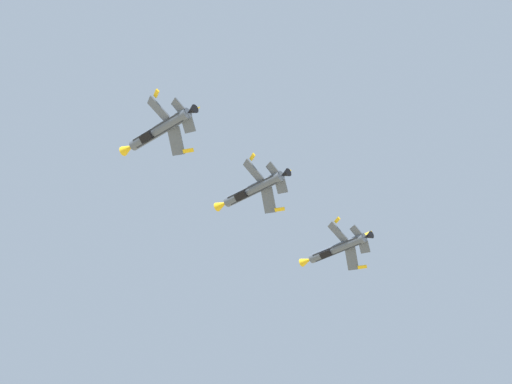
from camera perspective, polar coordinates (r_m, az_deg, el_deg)
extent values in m
cylinder|color=#4C5666|center=(130.95, -6.20, 4.00)|extent=(7.32, 11.31, 1.70)
cube|color=#232833|center=(130.59, -6.32, 3.94)|extent=(6.04, 9.44, 1.31)
cone|color=yellow|center=(135.63, -8.19, 2.80)|extent=(2.53, 2.86, 1.56)
cone|color=black|center=(126.75, -4.18, 5.21)|extent=(1.97, 2.06, 1.36)
ellipsoid|color=#192333|center=(133.14, -6.79, 3.63)|extent=(2.92, 3.55, 1.56)
cube|color=black|center=(131.73, -7.02, 3.53)|extent=(2.27, 2.59, 1.37)
cube|color=#4C5666|center=(129.93, -6.29, 5.30)|extent=(3.13, 1.96, 3.13)
cube|color=yellow|center=(129.38, -6.41, 6.31)|extent=(0.60, 1.61, 0.57)
cube|color=#4C5666|center=(129.72, -5.16, 3.29)|extent=(3.27, 3.63, 3.13)
cube|color=yellow|center=(128.99, -4.37, 2.67)|extent=(1.65, 1.34, 0.57)
cube|color=#4C5666|center=(127.83, -5.02, 5.51)|extent=(1.86, 1.89, 1.68)
cube|color=#4C5666|center=(127.70, -4.35, 4.31)|extent=(2.37, 2.36, 1.68)
cube|color=yellow|center=(129.37, -4.33, 5.07)|extent=(3.00, 3.24, 1.97)
cylinder|color=#4C5666|center=(142.85, -0.16, 0.17)|extent=(7.32, 11.31, 1.70)
cube|color=#232833|center=(142.47, -0.26, 0.12)|extent=(6.01, 9.42, 1.34)
cone|color=yellow|center=(147.18, -2.18, -0.81)|extent=(2.53, 2.86, 1.56)
cone|color=black|center=(138.97, 1.86, 1.16)|extent=(1.97, 2.06, 1.36)
ellipsoid|color=#192333|center=(144.93, -0.79, -0.12)|extent=(2.91, 3.55, 1.55)
cube|color=black|center=(143.49, -0.95, -0.23)|extent=(2.26, 2.58, 1.38)
cube|color=#4C5666|center=(141.70, -0.17, 1.34)|extent=(3.01, 1.96, 3.24)
cube|color=yellow|center=(141.03, -0.23, 2.27)|extent=(0.59, 1.61, 0.58)
cube|color=#4C5666|center=(141.89, 0.81, -0.52)|extent=(3.21, 3.53, 3.24)
cube|color=yellow|center=(141.37, 1.53, -1.12)|extent=(1.64, 1.33, 0.58)
cube|color=#4C5666|center=(139.85, 1.06, 1.47)|extent=(1.80, 1.89, 1.73)
cube|color=#4C5666|center=(139.96, 1.64, 0.36)|extent=(2.33, 2.31, 1.73)
cube|color=yellow|center=(141.56, 1.62, 1.08)|extent=(3.06, 3.27, 1.90)
cylinder|color=#4C5666|center=(158.53, 5.25, -3.63)|extent=(7.32, 11.31, 1.70)
cube|color=#232833|center=(158.15, 5.18, -3.69)|extent=(6.03, 9.43, 1.32)
cone|color=yellow|center=(162.52, 3.28, -4.43)|extent=(2.53, 2.86, 1.56)
cone|color=black|center=(154.98, 7.19, -2.83)|extent=(1.97, 2.06, 1.36)
ellipsoid|color=#192333|center=(160.50, 4.61, -3.84)|extent=(2.92, 3.55, 1.56)
cube|color=black|center=(159.05, 4.52, -3.98)|extent=(2.26, 2.59, 1.38)
cube|color=#4C5666|center=(157.15, 5.28, -2.61)|extent=(3.07, 1.96, 3.18)
cube|color=yellow|center=(156.27, 5.24, -1.80)|extent=(0.59, 1.61, 0.57)
cube|color=#4C5666|center=(157.97, 6.16, -4.27)|extent=(3.24, 3.58, 3.18)
cube|color=yellow|center=(157.76, 6.84, -4.80)|extent=(1.64, 1.34, 0.57)
cube|color=#4C5666|center=(155.60, 6.45, -2.54)|extent=(1.83, 1.89, 1.71)
cube|color=#4C5666|center=(156.08, 6.97, -3.52)|extent=(2.35, 2.34, 1.71)
cube|color=yellow|center=(157.51, 6.89, -2.82)|extent=(3.03, 3.26, 1.94)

